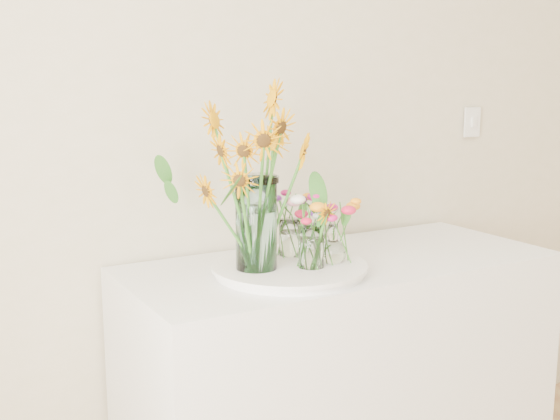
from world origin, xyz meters
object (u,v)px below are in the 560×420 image
Objects in this scene: counter at (340,391)px; tray at (289,270)px; mason_jar at (256,223)px; small_vase_b at (333,244)px; small_vase_c at (290,238)px; small_vase_a at (311,247)px.

tray reaches higher than counter.
counter is 0.70m from mason_jar.
small_vase_c is at bearing 117.61° from small_vase_b.
small_vase_a is (0.04, -0.06, 0.08)m from tray.
small_vase_b is at bearing -62.39° from small_vase_c.
mason_jar is at bearing -171.93° from counter.
mason_jar is at bearing 155.03° from small_vase_a.
tray is 1.58× the size of mason_jar.
small_vase_b is at bearing -11.90° from mason_jar.
mason_jar is 2.33× the size of small_vase_c.
small_vase_a is (-0.19, -0.12, 0.54)m from counter.
tray is at bearing -121.45° from small_vase_c.
small_vase_b is (0.09, 0.02, -0.01)m from small_vase_a.
counter is at bearing 13.97° from tray.
counter is at bearing 8.07° from mason_jar.
tray is 3.67× the size of small_vase_b.
mason_jar is at bearing 168.10° from small_vase_b.
mason_jar is (-0.11, 0.01, 0.15)m from tray.
small_vase_b is at bearing -136.76° from counter.
counter is 3.17× the size of tray.
tray is at bearing -5.28° from mason_jar.
small_vase_c is at bearing 83.01° from small_vase_a.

